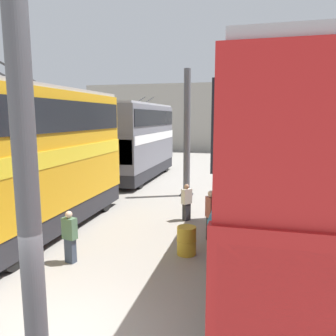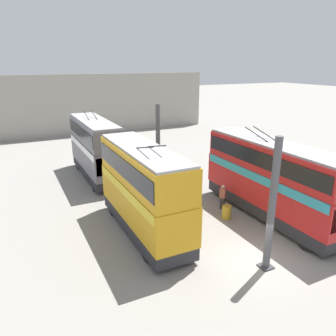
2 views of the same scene
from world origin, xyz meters
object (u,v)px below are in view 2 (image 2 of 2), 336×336
person_aisle_midway (193,191)px  oil_drum (227,212)px  bus_right_near (143,186)px  bus_right_mid (95,145)px  person_by_left_row (223,196)px  person_by_right_row (196,226)px  bus_left_far (272,176)px

person_aisle_midway → oil_drum: size_ratio=1.72×
bus_right_near → bus_right_mid: size_ratio=0.97×
person_by_left_row → oil_drum: size_ratio=2.00×
bus_right_near → oil_drum: 6.26m
person_by_right_row → oil_drum: size_ratio=1.76×
bus_left_far → bus_right_near: bus_right_near is taller
person_aisle_midway → oil_drum: 3.49m
bus_right_mid → person_aisle_midway: 10.23m
person_by_right_row → person_aisle_midway: bearing=-14.9°
bus_left_far → person_by_left_row: size_ratio=6.17×
person_by_left_row → oil_drum: 1.56m
bus_left_far → oil_drum: bus_left_far is taller
bus_left_far → bus_right_mid: 15.52m
bus_left_far → person_by_right_row: 6.31m
person_by_right_row → bus_left_far: bearing=-72.7°
bus_right_mid → person_by_right_row: bus_right_mid is taller
person_aisle_midway → bus_left_far: bearing=-16.7°
person_by_right_row → person_by_left_row: size_ratio=0.88×
bus_left_far → bus_right_near: 8.51m
bus_right_near → person_by_right_row: (-2.12, -2.40, -2.21)m
bus_left_far → person_aisle_midway: size_ratio=7.16×
bus_right_near → person_by_left_row: 6.62m
bus_right_mid → person_aisle_midway: bus_right_mid is taller
bus_left_far → bus_right_mid: bearing=32.5°
bus_right_mid → person_by_left_row: bearing=-149.8°
person_by_right_row → person_by_left_row: 4.74m
bus_right_near → oil_drum: bearing=-97.1°
person_by_right_row → person_aisle_midway: size_ratio=1.02×
bus_right_mid → person_by_left_row: size_ratio=5.20×
bus_left_far → bus_right_mid: bus_right_mid is taller
bus_left_far → person_by_right_row: bus_left_far is taller
person_by_left_row → oil_drum: bearing=32.7°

